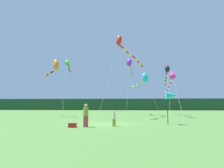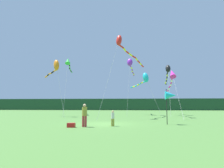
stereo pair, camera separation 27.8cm
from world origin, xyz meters
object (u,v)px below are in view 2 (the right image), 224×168
cooler_box (71,125)px  person_child (113,117)px  kite_green (68,62)px  kite_cyan (145,78)px  kite_red (123,46)px  kite_orange (56,66)px  kite_purple (130,64)px  kite_black (168,71)px  person_adult (84,114)px  kite_magenta (171,77)px  banner_flag_pole (170,96)px

cooler_box → person_child: bearing=19.7°
kite_green → kite_cyan: size_ratio=1.38×
person_child → kite_green: (-8.95, 16.29, 8.04)m
kite_red → kite_orange: 10.20m
kite_purple → kite_black: bearing=-0.4°
person_adult → kite_purple: kite_purple is taller
person_child → kite_green: kite_green is taller
cooler_box → kite_green: size_ratio=0.06×
person_child → kite_magenta: 14.70m
kite_orange → kite_red: bearing=-12.7°
cooler_box → kite_red: (3.49, 10.40, 9.02)m
person_child → cooler_box: person_child is taller
person_child → kite_orange: kite_orange is taller
cooler_box → kite_green: 20.25m
kite_purple → kite_red: size_ratio=0.91×
kite_magenta → kite_orange: kite_orange is taller
person_child → cooler_box: size_ratio=2.15×
person_child → kite_cyan: bearing=77.4°
kite_black → kite_cyan: 4.08m
kite_magenta → kite_purple: bearing=135.5°
person_adult → kite_purple: (3.44, 18.25, 7.56)m
kite_orange → banner_flag_pole: bearing=-34.9°
person_adult → kite_green: size_ratio=0.18×
kite_black → kite_cyan: bearing=-166.8°
person_adult → kite_black: bearing=62.3°
person_child → kite_red: (0.54, 9.34, 8.51)m
kite_green → kite_red: size_ratio=0.92×
person_child → banner_flag_pole: banner_flag_pole is taller
kite_purple → kite_orange: kite_purple is taller
kite_purple → kite_red: bearing=-95.9°
cooler_box → kite_magenta: kite_magenta is taller
person_adult → person_child: size_ratio=1.42×
cooler_box → kite_cyan: (6.67, 17.65, 5.74)m
kite_green → kite_red: (9.49, -6.94, 0.47)m
kite_orange → kite_cyan: (12.93, 5.04, -1.23)m
kite_magenta → kite_red: 7.93m
kite_orange → kite_magenta: bearing=1.7°
cooler_box → kite_cyan: 19.72m
kite_orange → kite_cyan: bearing=21.3°
cooler_box → kite_black: size_ratio=0.05×
kite_magenta → kite_red: (-6.44, -2.69, 3.76)m
banner_flag_pole → kite_purple: size_ratio=0.31×
kite_green → kite_orange: (-0.27, -4.74, -1.58)m
kite_magenta → kite_black: kite_black is taller
kite_green → kite_red: 11.76m
kite_purple → kite_cyan: size_ratio=1.37×
kite_purple → kite_red: 8.25m
kite_purple → person_adult: bearing=-100.7°
person_adult → kite_red: size_ratio=0.16×
kite_purple → cooler_box: bearing=-103.1°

